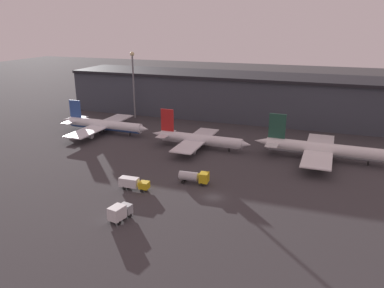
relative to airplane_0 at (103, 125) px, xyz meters
name	(u,v)px	position (x,y,z in m)	size (l,w,h in m)	color
ground	(213,197)	(54.68, -38.75, -3.10)	(600.00, 600.00, 0.00)	#383538
terminal_building	(267,98)	(54.68, 41.13, 6.35)	(175.14, 26.29, 18.80)	#3D424C
airplane_0	(103,125)	(0.00, 0.00, 0.00)	(37.73, 35.36, 11.63)	white
airplane_1	(199,139)	(39.57, -4.78, -0.14)	(34.97, 28.55, 12.29)	silver
airplane_2	(323,149)	(78.73, -2.97, 0.25)	(42.60, 33.61, 13.19)	white
service_vehicle_1	(133,183)	(34.44, -41.12, -1.37)	(7.73, 2.45, 3.01)	gold
service_vehicle_2	(194,177)	(47.62, -32.56, -1.25)	(7.88, 2.92, 3.25)	gold
service_vehicle_4	(120,212)	(39.07, -55.79, -1.16)	(3.51, 5.79, 3.53)	#9EA3A8
lamp_post_0	(133,77)	(0.11, 24.90, 14.59)	(1.80, 1.80, 28.26)	slate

